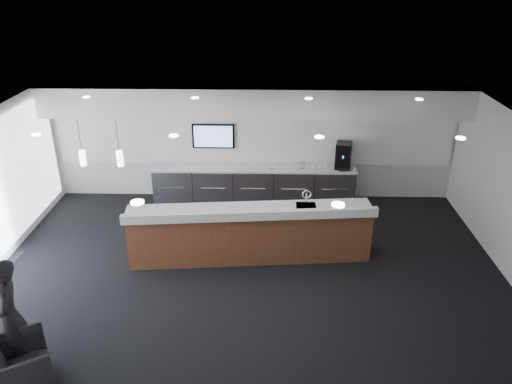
{
  "coord_description": "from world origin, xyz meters",
  "views": [
    {
      "loc": [
        0.36,
        -7.82,
        5.61
      ],
      "look_at": [
        0.12,
        1.3,
        1.35
      ],
      "focal_mm": 35.0,
      "sensor_mm": 36.0,
      "label": 1
    }
  ],
  "objects_px": {
    "service_counter": "(250,233)",
    "lounge_guest": "(9,316)",
    "armchair": "(19,367)",
    "coffee_machine": "(343,156)"
  },
  "relations": [
    {
      "from": "service_counter",
      "to": "coffee_machine",
      "type": "distance_m",
      "value": 3.51
    },
    {
      "from": "service_counter",
      "to": "lounge_guest",
      "type": "distance_m",
      "value": 4.6
    },
    {
      "from": "armchair",
      "to": "lounge_guest",
      "type": "xyz_separation_m",
      "value": [
        -0.25,
        0.46,
        0.52
      ]
    },
    {
      "from": "coffee_machine",
      "to": "service_counter",
      "type": "bearing_deg",
      "value": -117.47
    },
    {
      "from": "service_counter",
      "to": "lounge_guest",
      "type": "relative_size",
      "value": 2.74
    },
    {
      "from": "armchair",
      "to": "lounge_guest",
      "type": "height_order",
      "value": "lounge_guest"
    },
    {
      "from": "coffee_machine",
      "to": "armchair",
      "type": "height_order",
      "value": "coffee_machine"
    },
    {
      "from": "lounge_guest",
      "to": "service_counter",
      "type": "bearing_deg",
      "value": 109.4
    },
    {
      "from": "service_counter",
      "to": "lounge_guest",
      "type": "height_order",
      "value": "lounge_guest"
    },
    {
      "from": "armchair",
      "to": "lounge_guest",
      "type": "relative_size",
      "value": 0.48
    }
  ]
}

